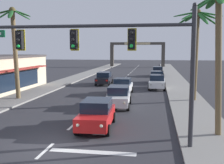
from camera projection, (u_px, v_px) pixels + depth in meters
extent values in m
plane|color=#2D2D33|center=(52.00, 145.00, 13.44)|extent=(220.00, 220.00, 0.00)
cube|color=gray|center=(180.00, 89.00, 31.82)|extent=(3.20, 110.00, 0.14)
cube|color=gray|center=(52.00, 86.00, 34.27)|extent=(3.20, 110.00, 0.14)
cube|color=silver|center=(45.00, 151.00, 12.67)|extent=(0.16, 2.00, 0.01)
cube|color=silver|center=(73.00, 125.00, 16.89)|extent=(0.16, 2.00, 0.01)
cube|color=silver|center=(90.00, 110.00, 21.11)|extent=(0.16, 2.00, 0.01)
cube|color=silver|center=(101.00, 100.00, 25.33)|extent=(0.16, 2.00, 0.01)
cube|color=silver|center=(109.00, 93.00, 29.55)|extent=(0.16, 2.00, 0.01)
cube|color=silver|center=(115.00, 87.00, 33.77)|extent=(0.16, 2.00, 0.01)
cube|color=silver|center=(119.00, 83.00, 37.99)|extent=(0.16, 2.00, 0.01)
cube|color=silver|center=(123.00, 80.00, 42.21)|extent=(0.16, 2.00, 0.01)
cube|color=silver|center=(126.00, 77.00, 46.43)|extent=(0.16, 2.00, 0.01)
cube|color=silver|center=(128.00, 75.00, 50.65)|extent=(0.16, 2.00, 0.01)
cube|color=silver|center=(131.00, 73.00, 54.87)|extent=(0.16, 2.00, 0.01)
cube|color=silver|center=(132.00, 71.00, 59.09)|extent=(0.16, 2.00, 0.01)
cube|color=silver|center=(134.00, 70.00, 63.31)|extent=(0.16, 2.00, 0.01)
cube|color=silver|center=(135.00, 68.00, 67.53)|extent=(0.16, 2.00, 0.01)
cube|color=silver|center=(137.00, 67.00, 71.75)|extent=(0.16, 2.00, 0.01)
cube|color=silver|center=(138.00, 66.00, 75.97)|extent=(0.16, 2.00, 0.01)
cube|color=silver|center=(139.00, 65.00, 80.19)|extent=(0.16, 2.00, 0.01)
cube|color=silver|center=(93.00, 152.00, 12.51)|extent=(4.00, 0.44, 0.01)
cylinder|color=#2D2D33|center=(192.00, 80.00, 12.49)|extent=(0.22, 0.22, 6.55)
cylinder|color=#2D2D33|center=(74.00, 26.00, 13.07)|extent=(11.10, 0.16, 0.16)
sphere|color=#2D2D33|center=(195.00, 5.00, 12.10)|extent=(0.20, 0.20, 0.20)
cube|color=black|center=(132.00, 39.00, 12.69)|extent=(0.32, 0.26, 0.92)
sphere|color=black|center=(132.00, 33.00, 12.52)|extent=(0.17, 0.17, 0.17)
sphere|color=black|center=(131.00, 39.00, 12.55)|extent=(0.17, 0.17, 0.17)
sphere|color=#1EE54C|center=(131.00, 46.00, 12.59)|extent=(0.17, 0.17, 0.17)
cube|color=yellow|center=(132.00, 40.00, 12.85)|extent=(0.42, 0.03, 1.04)
cube|color=black|center=(74.00, 40.00, 13.13)|extent=(0.32, 0.26, 0.92)
sphere|color=black|center=(73.00, 33.00, 12.95)|extent=(0.17, 0.17, 0.17)
sphere|color=black|center=(73.00, 40.00, 12.99)|extent=(0.17, 0.17, 0.17)
sphere|color=#1EE54C|center=(73.00, 46.00, 13.03)|extent=(0.17, 0.17, 0.17)
cube|color=yellow|center=(75.00, 40.00, 13.29)|extent=(0.42, 0.03, 1.04)
cube|color=black|center=(20.00, 40.00, 13.56)|extent=(0.32, 0.26, 0.92)
sphere|color=black|center=(18.00, 34.00, 13.39)|extent=(0.17, 0.17, 0.17)
sphere|color=black|center=(18.00, 40.00, 13.43)|extent=(0.17, 0.17, 0.17)
sphere|color=#1EE54C|center=(18.00, 46.00, 13.46)|extent=(0.17, 0.17, 0.17)
cube|color=yellow|center=(21.00, 40.00, 13.72)|extent=(0.42, 0.03, 1.04)
cube|color=red|center=(97.00, 117.00, 16.25)|extent=(1.96, 4.38, 0.72)
cube|color=black|center=(97.00, 105.00, 16.32)|extent=(1.70, 2.27, 0.64)
cylinder|color=black|center=(108.00, 130.00, 14.80)|extent=(0.25, 0.65, 0.64)
cylinder|color=black|center=(77.00, 129.00, 14.99)|extent=(0.25, 0.65, 0.64)
cylinder|color=black|center=(114.00, 117.00, 17.60)|extent=(0.25, 0.65, 0.64)
cylinder|color=black|center=(87.00, 117.00, 17.79)|extent=(0.25, 0.65, 0.64)
sphere|color=#F9EFC6|center=(101.00, 126.00, 14.03)|extent=(0.18, 0.18, 0.18)
sphere|color=#F9EFC6|center=(78.00, 125.00, 14.17)|extent=(0.18, 0.18, 0.18)
cube|color=red|center=(112.00, 108.00, 18.30)|extent=(0.24, 0.07, 0.20)
cube|color=red|center=(92.00, 107.00, 18.45)|extent=(0.24, 0.07, 0.20)
cube|color=silver|center=(118.00, 99.00, 22.32)|extent=(1.97, 4.38, 0.72)
cube|color=black|center=(119.00, 90.00, 22.39)|extent=(1.71, 2.28, 0.64)
cylinder|color=black|center=(128.00, 107.00, 20.87)|extent=(0.25, 0.65, 0.64)
cylinder|color=black|center=(106.00, 106.00, 21.05)|extent=(0.25, 0.65, 0.64)
cylinder|color=black|center=(130.00, 100.00, 23.67)|extent=(0.25, 0.65, 0.64)
cylinder|color=black|center=(110.00, 100.00, 23.86)|extent=(0.25, 0.65, 0.64)
sphere|color=#F9EFC6|center=(124.00, 103.00, 20.10)|extent=(0.18, 0.18, 0.18)
sphere|color=#F9EFC6|center=(107.00, 103.00, 20.23)|extent=(0.18, 0.18, 0.18)
cube|color=red|center=(128.00, 93.00, 24.37)|extent=(0.24, 0.07, 0.20)
cube|color=red|center=(113.00, 93.00, 24.51)|extent=(0.24, 0.07, 0.20)
cube|color=silver|center=(122.00, 88.00, 28.52)|extent=(1.80, 4.32, 0.72)
cube|color=black|center=(123.00, 81.00, 28.59)|extent=(1.62, 2.21, 0.64)
cylinder|color=black|center=(129.00, 94.00, 27.03)|extent=(0.23, 0.64, 0.64)
cylinder|color=black|center=(112.00, 93.00, 27.32)|extent=(0.23, 0.64, 0.64)
cylinder|color=black|center=(132.00, 90.00, 29.81)|extent=(0.23, 0.64, 0.64)
cylinder|color=black|center=(116.00, 89.00, 30.10)|extent=(0.23, 0.64, 0.64)
sphere|color=#F9EFC6|center=(126.00, 90.00, 26.29)|extent=(0.18, 0.18, 0.18)
sphere|color=#F9EFC6|center=(113.00, 90.00, 26.49)|extent=(0.18, 0.18, 0.18)
cube|color=red|center=(131.00, 84.00, 30.52)|extent=(0.24, 0.06, 0.20)
cube|color=red|center=(119.00, 84.00, 30.74)|extent=(0.24, 0.06, 0.20)
cube|color=black|center=(104.00, 79.00, 36.48)|extent=(1.87, 4.34, 0.72)
cube|color=black|center=(104.00, 74.00, 36.25)|extent=(1.65, 2.24, 0.64)
cylinder|color=black|center=(100.00, 81.00, 38.03)|extent=(0.24, 0.65, 0.64)
cylinder|color=black|center=(112.00, 81.00, 37.81)|extent=(0.24, 0.65, 0.64)
cylinder|color=black|center=(96.00, 83.00, 35.24)|extent=(0.24, 0.65, 0.64)
cylinder|color=black|center=(109.00, 84.00, 35.01)|extent=(0.24, 0.65, 0.64)
sphere|color=#B2B2AD|center=(102.00, 77.00, 38.69)|extent=(0.18, 0.18, 0.18)
sphere|color=#B2B2AD|center=(111.00, 77.00, 38.53)|extent=(0.18, 0.18, 0.18)
cube|color=red|center=(96.00, 80.00, 34.43)|extent=(0.24, 0.07, 0.20)
cube|color=red|center=(107.00, 81.00, 34.26)|extent=(0.24, 0.07, 0.20)
cube|color=black|center=(158.00, 72.00, 47.74)|extent=(1.91, 4.36, 0.72)
cube|color=black|center=(158.00, 68.00, 47.81)|extent=(1.68, 2.25, 0.64)
cylinder|color=black|center=(163.00, 75.00, 46.28)|extent=(0.24, 0.65, 0.64)
cylinder|color=black|center=(153.00, 75.00, 46.49)|extent=(0.24, 0.65, 0.64)
cylinder|color=black|center=(162.00, 74.00, 49.08)|extent=(0.24, 0.65, 0.64)
cylinder|color=black|center=(152.00, 74.00, 49.29)|extent=(0.24, 0.65, 0.64)
sphere|color=#B2B2AD|center=(162.00, 73.00, 45.52)|extent=(0.18, 0.18, 0.18)
sphere|color=#B2B2AD|center=(154.00, 73.00, 45.67)|extent=(0.18, 0.18, 0.18)
cube|color=red|center=(161.00, 71.00, 49.78)|extent=(0.24, 0.07, 0.20)
cube|color=red|center=(153.00, 71.00, 49.94)|extent=(0.24, 0.07, 0.20)
cube|color=#4C515B|center=(157.00, 78.00, 37.95)|extent=(1.85, 4.34, 0.72)
cube|color=black|center=(157.00, 73.00, 38.01)|extent=(1.65, 2.23, 0.64)
cylinder|color=black|center=(163.00, 82.00, 36.45)|extent=(0.23, 0.64, 0.64)
cylinder|color=black|center=(150.00, 82.00, 36.76)|extent=(0.23, 0.64, 0.64)
cylinder|color=black|center=(163.00, 80.00, 39.22)|extent=(0.23, 0.64, 0.64)
cylinder|color=black|center=(151.00, 80.00, 39.53)|extent=(0.23, 0.64, 0.64)
sphere|color=#B2B2AD|center=(161.00, 79.00, 35.71)|extent=(0.18, 0.18, 0.18)
sphere|color=#B2B2AD|center=(152.00, 79.00, 35.93)|extent=(0.18, 0.18, 0.18)
cube|color=red|center=(162.00, 76.00, 39.93)|extent=(0.24, 0.07, 0.20)
cube|color=red|center=(153.00, 76.00, 40.16)|extent=(0.24, 0.07, 0.20)
cube|color=silver|center=(157.00, 83.00, 32.39)|extent=(1.90, 4.36, 0.72)
cube|color=black|center=(157.00, 77.00, 32.45)|extent=(1.67, 2.25, 0.64)
cylinder|color=black|center=(164.00, 88.00, 30.88)|extent=(0.24, 0.65, 0.64)
cylinder|color=black|center=(149.00, 88.00, 31.21)|extent=(0.24, 0.65, 0.64)
cylinder|color=black|center=(165.00, 85.00, 33.65)|extent=(0.24, 0.65, 0.64)
cylinder|color=black|center=(150.00, 85.00, 33.97)|extent=(0.24, 0.65, 0.64)
sphere|color=#B2B2AD|center=(162.00, 85.00, 30.14)|extent=(0.18, 0.18, 0.18)
sphere|color=#B2B2AD|center=(151.00, 85.00, 30.38)|extent=(0.18, 0.18, 0.18)
cube|color=red|center=(163.00, 81.00, 34.35)|extent=(0.24, 0.07, 0.20)
cube|color=red|center=(152.00, 80.00, 34.60)|extent=(0.24, 0.07, 0.20)
cylinder|color=brown|center=(16.00, 56.00, 25.14)|extent=(0.66, 0.40, 8.10)
ellipsoid|color=#1E5123|center=(21.00, 15.00, 24.64)|extent=(1.73, 0.49, 1.02)
ellipsoid|color=#1E5123|center=(22.00, 13.00, 25.36)|extent=(1.37, 1.75, 0.58)
ellipsoid|color=#1E5123|center=(12.00, 16.00, 25.49)|extent=(1.18, 1.69, 1.02)
ellipsoid|color=#1E5123|center=(3.00, 12.00, 24.85)|extent=(1.86, 0.41, 0.53)
ellipsoid|color=#1E5123|center=(4.00, 15.00, 24.17)|extent=(1.26, 1.58, 1.15)
ellipsoid|color=#1E5123|center=(11.00, 14.00, 23.93)|extent=(0.91, 1.73, 1.05)
sphere|color=#4C4223|center=(12.00, 10.00, 24.68)|extent=(0.60, 0.60, 0.60)
cylinder|color=brown|center=(218.00, 68.00, 14.26)|extent=(0.61, 0.32, 7.34)
ellipsoid|color=#236028|center=(212.00, 2.00, 14.64)|extent=(0.72, 1.64, 0.66)
ellipsoid|color=#236028|center=(204.00, 3.00, 14.35)|extent=(1.53, 1.13, 0.83)
ellipsoid|color=#236028|center=(206.00, 3.00, 13.81)|extent=(1.49, 0.79, 1.03)
cylinder|color=brown|center=(196.00, 58.00, 24.23)|extent=(0.48, 0.40, 7.79)
ellipsoid|color=#236028|center=(209.00, 19.00, 23.78)|extent=(2.04, 0.62, 1.40)
ellipsoid|color=#236028|center=(208.00, 16.00, 24.23)|extent=(2.15, 1.56, 0.68)
ellipsoid|color=#236028|center=(201.00, 16.00, 24.76)|extent=(1.19, 2.29, 0.62)
ellipsoid|color=#236028|center=(191.00, 17.00, 24.87)|extent=(1.22, 2.25, 0.78)
ellipsoid|color=#236028|center=(186.00, 19.00, 24.44)|extent=(2.04, 1.35, 1.23)
ellipsoid|color=#236028|center=(186.00, 14.00, 23.54)|extent=(2.29, 1.21, 0.62)
ellipsoid|color=#236028|center=(190.00, 15.00, 23.14)|extent=(1.81, 1.90, 0.93)
ellipsoid|color=#236028|center=(203.00, 18.00, 22.87)|extent=(0.99, 2.05, 1.38)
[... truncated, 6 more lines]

